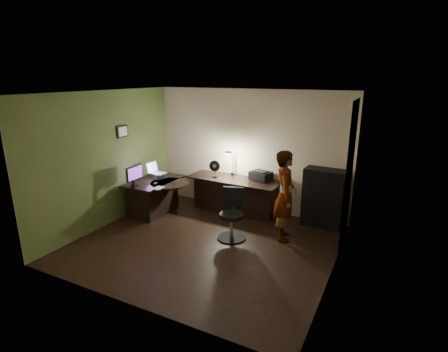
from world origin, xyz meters
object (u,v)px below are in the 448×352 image
at_px(monitor, 134,179).
at_px(person, 285,196).
at_px(desk_right, 234,195).
at_px(desk_left, 155,197).
at_px(cabinet, 323,198).
at_px(office_chair, 232,215).

distance_m(monitor, person, 3.10).
bearing_deg(monitor, desk_right, 39.46).
height_order(desk_left, monitor, monitor).
xyz_separation_m(desk_left, desk_right, (1.53, 0.85, 0.01)).
bearing_deg(cabinet, desk_left, -160.78).
height_order(cabinet, office_chair, cabinet).
bearing_deg(person, desk_left, 71.64).
distance_m(desk_left, desk_right, 1.75).
height_order(cabinet, person, person).
xyz_separation_m(desk_right, office_chair, (0.54, -1.23, 0.09)).
bearing_deg(office_chair, desk_right, 97.15).
height_order(desk_right, cabinet, cabinet).
distance_m(desk_left, person, 2.97).
distance_m(desk_right, office_chair, 1.34).
height_order(desk_left, person, person).
xyz_separation_m(desk_left, cabinet, (3.46, 1.00, 0.22)).
height_order(desk_right, person, person).
relative_size(desk_right, cabinet, 1.74).
xyz_separation_m(monitor, office_chair, (2.17, 0.13, -0.45)).
bearing_deg(monitor, office_chair, 3.19).
distance_m(monitor, office_chair, 2.22).
distance_m(cabinet, office_chair, 1.96).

